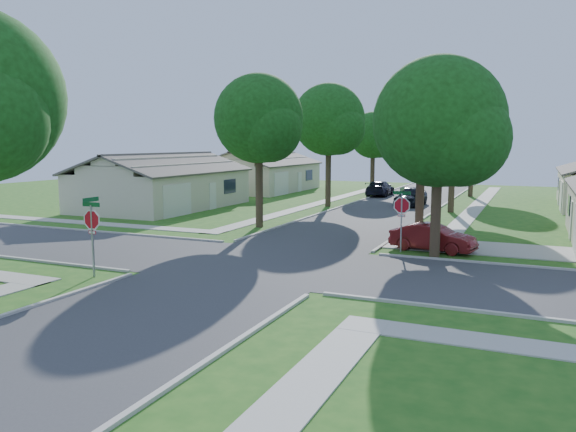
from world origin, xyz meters
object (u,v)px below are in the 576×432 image
Objects in this scene: tree_e_near at (423,130)px; car_curb_west at (380,188)px; tree_e_mid at (455,125)px; house_nw_far at (262,176)px; stop_sign_ne at (402,208)px; tree_w_far at (374,137)px; tree_w_near at (260,123)px; house_nw_near at (163,188)px; tree_e_far at (474,132)px; tree_w_mid at (329,123)px; stop_sign_sw at (92,223)px; tree_ne_corner at (440,128)px; car_driveway at (433,238)px; car_curb_east at (411,196)px.

car_curb_west is at bearing 109.67° from tree_e_near.
tree_e_mid is 0.68× the size of house_nw_far.
tree_w_far reaches higher than stop_sign_ne.
house_nw_far is at bearing 127.16° from stop_sign_ne.
house_nw_near is at bearing 152.17° from tree_w_near.
tree_e_far is 9.42m from tree_w_far.
house_nw_far is (-11.35, 10.99, -4.97)m from tree_w_mid.
tree_e_near reaches higher than stop_sign_sw.
tree_ne_corner reaches higher than car_driveway.
stop_sign_sw is 0.65× the size of car_curb_east.
tree_w_mid is 13.77m from house_nw_near.
tree_w_mid reaches higher than tree_w_far.
house_nw_far is (-11.35, 22.99, -4.60)m from tree_w_near.
stop_sign_sw is at bearing 144.16° from car_driveway.
stop_sign_ne is 27.74m from car_curb_west.
tree_e_mid is at bearing 95.45° from tree_ne_corner.
house_nw_far is at bearing 90.00° from house_nw_near.
car_driveway is (1.25, -28.51, -5.34)m from tree_e_far.
tree_ne_corner is at bearing -71.46° from car_curb_east.
tree_w_mid is at bearing 27.90° from house_nw_near.
car_curb_east is at bearing 78.38° from stop_sign_sw.
car_curb_west is (-9.20, 25.75, 0.08)m from car_driveway.
tree_e_far reaches higher than car_driveway.
tree_e_far is 0.64× the size of house_nw_far.
tree_w_far is 0.93× the size of tree_ne_corner.
car_curb_east is (5.90, 28.70, -1.25)m from stop_sign_sw.
stop_sign_sw is 38.86m from tree_w_far.
car_curb_east is (17.19, 9.00, -0.74)m from house_nw_near.
tree_w_near is at bearing 82.30° from car_driveway.
tree_e_near is at bearing -0.00° from tree_w_near.
tree_w_mid reaches higher than car_curb_east.
tree_e_near is 0.61× the size of house_nw_far.
stop_sign_sw is 29.33m from car_curb_east.
tree_w_far is at bearing 89.93° from stop_sign_sw.
tree_w_far is (0.05, 38.71, 3.48)m from stop_sign_sw.
tree_ne_corner reaches higher than car_curb_east.
tree_w_far is at bearing 124.25° from car_curb_east.
tree_w_near is 1.83× the size of car_curb_west.
tree_e_mid is 7.18m from car_curb_east.
stop_sign_ne is 19.65m from car_curb_east.
car_curb_west is (-7.90, 26.55, -1.32)m from stop_sign_ne.
tree_w_far is (-9.40, 25.00, -0.14)m from tree_e_near.
tree_e_mid is at bearing 89.97° from tree_e_near.
car_curb_west is (1.44, 10.25, -5.78)m from tree_w_mid.
tree_w_near is 0.66× the size of house_nw_near.
tree_w_far is at bearing 90.01° from tree_w_near.
stop_sign_ne is 30.96m from tree_w_far.
tree_e_far is at bearing 13.03° from car_driveway.
car_driveway is (21.99, -26.50, -0.88)m from house_nw_far.
stop_sign_sw is 0.32× the size of tree_e_mid.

